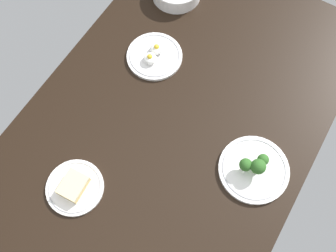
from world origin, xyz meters
The scene contains 4 objects.
dining_table centered at (0.00, 0.00, 2.00)cm, with size 146.31×87.61×4.00cm, color black.
plate_eggs centered at (20.34, 17.69, 5.04)cm, with size 19.04×19.04×4.48cm.
plate_sandwich centered at (-30.57, 13.64, 5.23)cm, with size 17.12×17.12×4.22cm.
plate_broccoli centered at (1.61, -29.03, 5.75)cm, with size 21.33×21.33×8.14cm.
Camera 1 is at (-41.06, -24.75, 117.15)cm, focal length 41.66 mm.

